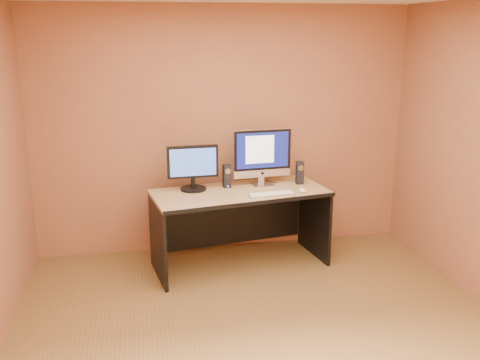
{
  "coord_description": "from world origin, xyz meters",
  "views": [
    {
      "loc": [
        -0.85,
        -3.55,
        2.32
      ],
      "look_at": [
        0.05,
        1.34,
        0.94
      ],
      "focal_mm": 40.0,
      "sensor_mm": 36.0,
      "label": 1
    }
  ],
  "objects": [
    {
      "name": "floor",
      "position": [
        0.0,
        0.0,
        0.0
      ],
      "size": [
        4.0,
        4.0,
        0.0
      ],
      "primitive_type": "plane",
      "color": "brown",
      "rests_on": "ground"
    },
    {
      "name": "walls",
      "position": [
        0.0,
        0.0,
        1.3
      ],
      "size": [
        4.0,
        4.0,
        2.6
      ],
      "primitive_type": null,
      "color": "brown",
      "rests_on": "ground"
    },
    {
      "name": "desk",
      "position": [
        0.08,
        1.44,
        0.4
      ],
      "size": [
        1.81,
        1.02,
        0.79
      ],
      "primitive_type": null,
      "rotation": [
        0.0,
        0.0,
        0.16
      ],
      "color": "tan",
      "rests_on": "ground"
    },
    {
      "name": "imac",
      "position": [
        0.34,
        1.61,
        1.09
      ],
      "size": [
        0.63,
        0.28,
        0.59
      ],
      "primitive_type": null,
      "rotation": [
        0.0,
        0.0,
        0.09
      ],
      "color": "#BDBCC1",
      "rests_on": "desk"
    },
    {
      "name": "second_monitor",
      "position": [
        -0.38,
        1.56,
        1.02
      ],
      "size": [
        0.52,
        0.28,
        0.45
      ],
      "primitive_type": null,
      "rotation": [
        0.0,
        0.0,
        0.04
      ],
      "color": "black",
      "rests_on": "desk"
    },
    {
      "name": "speaker_left",
      "position": [
        -0.03,
        1.6,
        0.91
      ],
      "size": [
        0.08,
        0.09,
        0.24
      ],
      "primitive_type": null,
      "rotation": [
        0.0,
        0.0,
        0.12
      ],
      "color": "black",
      "rests_on": "desk"
    },
    {
      "name": "speaker_right",
      "position": [
        0.73,
        1.59,
        0.91
      ],
      "size": [
        0.08,
        0.08,
        0.24
      ],
      "primitive_type": null,
      "rotation": [
        0.0,
        0.0,
        -0.04
      ],
      "color": "black",
      "rests_on": "desk"
    },
    {
      "name": "keyboard",
      "position": [
        0.35,
        1.25,
        0.8
      ],
      "size": [
        0.47,
        0.18,
        0.02
      ],
      "primitive_type": "cube",
      "rotation": [
        0.0,
        0.0,
        0.13
      ],
      "color": "silver",
      "rests_on": "desk"
    },
    {
      "name": "mouse",
      "position": [
        0.67,
        1.29,
        0.81
      ],
      "size": [
        0.08,
        0.12,
        0.04
      ],
      "primitive_type": "ellipsoid",
      "rotation": [
        0.0,
        0.0,
        0.21
      ],
      "color": "white",
      "rests_on": "desk"
    },
    {
      "name": "cable_a",
      "position": [
        0.43,
        1.73,
        0.8
      ],
      "size": [
        0.13,
        0.21,
        0.01
      ],
      "primitive_type": "cylinder",
      "rotation": [
        1.57,
        0.0,
        0.54
      ],
      "color": "black",
      "rests_on": "desk"
    },
    {
      "name": "cable_b",
      "position": [
        0.34,
        1.75,
        0.8
      ],
      "size": [
        0.08,
        0.18,
        0.01
      ],
      "primitive_type": "cylinder",
      "rotation": [
        1.57,
        0.0,
        -0.39
      ],
      "color": "black",
      "rests_on": "desk"
    }
  ]
}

